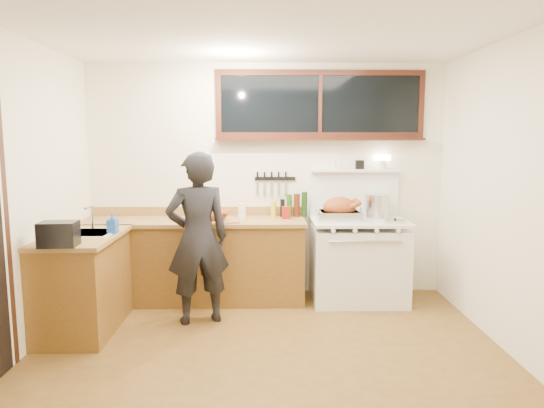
{
  "coord_description": "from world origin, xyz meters",
  "views": [
    {
      "loc": [
        -0.02,
        -3.74,
        1.77
      ],
      "look_at": [
        0.05,
        0.85,
        1.15
      ],
      "focal_mm": 32.0,
      "sensor_mm": 36.0,
      "label": 1
    }
  ],
  "objects_px": {
    "man": "(198,238)",
    "cutting_board": "(216,217)",
    "roast_turkey": "(340,211)",
    "vintage_stove": "(358,259)"
  },
  "relations": [
    {
      "from": "man",
      "to": "cutting_board",
      "type": "bearing_deg",
      "value": 73.98
    },
    {
      "from": "cutting_board",
      "to": "man",
      "type": "bearing_deg",
      "value": -106.02
    },
    {
      "from": "man",
      "to": "roast_turkey",
      "type": "relative_size",
      "value": 3.39
    },
    {
      "from": "man",
      "to": "roast_turkey",
      "type": "xyz_separation_m",
      "value": [
        1.45,
        0.58,
        0.18
      ]
    },
    {
      "from": "vintage_stove",
      "to": "cutting_board",
      "type": "bearing_deg",
      "value": -174.86
    },
    {
      "from": "roast_turkey",
      "to": "cutting_board",
      "type": "bearing_deg",
      "value": -175.11
    },
    {
      "from": "man",
      "to": "cutting_board",
      "type": "distance_m",
      "value": 0.5
    },
    {
      "from": "man",
      "to": "roast_turkey",
      "type": "bearing_deg",
      "value": 21.76
    },
    {
      "from": "man",
      "to": "roast_turkey",
      "type": "distance_m",
      "value": 1.57
    },
    {
      "from": "vintage_stove",
      "to": "roast_turkey",
      "type": "bearing_deg",
      "value": -173.29
    }
  ]
}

